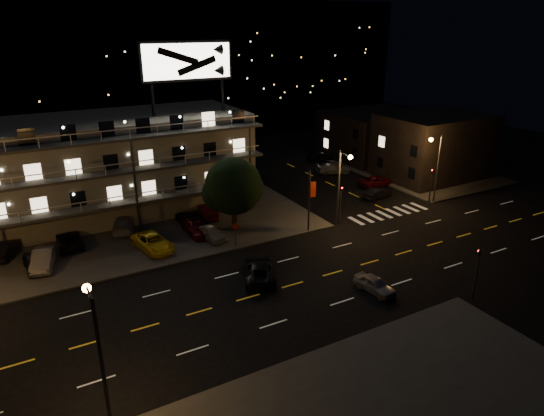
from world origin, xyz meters
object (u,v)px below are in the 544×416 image
road_car_east (375,284)px  road_car_west (259,270)px  side_car_0 (377,193)px  lot_car_2 (153,242)px  lot_car_7 (124,223)px  tree (233,188)px  lot_car_4 (211,233)px

road_car_east → road_car_west: 9.38m
side_car_0 → road_car_west: (-21.43, -10.26, 0.09)m
lot_car_2 → lot_car_7: size_ratio=1.03×
road_car_east → road_car_west: (-6.90, 6.36, 0.11)m
lot_car_2 → road_car_east: 20.40m
side_car_0 → tree: bearing=82.0°
lot_car_4 → road_car_east: size_ratio=1.08×
lot_car_7 → road_car_west: bearing=132.5°
lot_car_4 → lot_car_7: bearing=124.7°
tree → side_car_0: bearing=1.2°
road_car_west → road_car_east: bearing=161.4°
lot_car_4 → road_car_east: bearing=-75.7°
lot_car_7 → side_car_0: bearing=-173.5°
lot_car_2 → lot_car_7: (-1.29, 5.89, 0.01)m
lot_car_2 → road_car_west: size_ratio=0.97×
tree → lot_car_4: (-2.96, -1.12, -3.76)m
tree → side_car_0: tree is taller
tree → road_car_west: size_ratio=1.41×
tree → road_car_east: (4.60, -16.23, -3.96)m
lot_car_4 → side_car_0: 22.15m
tree → road_car_west: tree is taller
side_car_0 → lot_car_7: bearing=71.2°
road_car_west → lot_car_7: bearing=-39.5°
tree → lot_car_7: tree is taller
road_car_east → lot_car_7: bearing=116.5°
lot_car_4 → lot_car_7: 9.37m
tree → lot_car_7: (-9.80, 5.28, -3.71)m
tree → lot_car_7: size_ratio=1.50×
tree → lot_car_2: 9.31m
lot_car_4 → side_car_0: size_ratio=1.01×
side_car_0 → road_car_west: 23.76m
tree → lot_car_2: bearing=-175.9°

